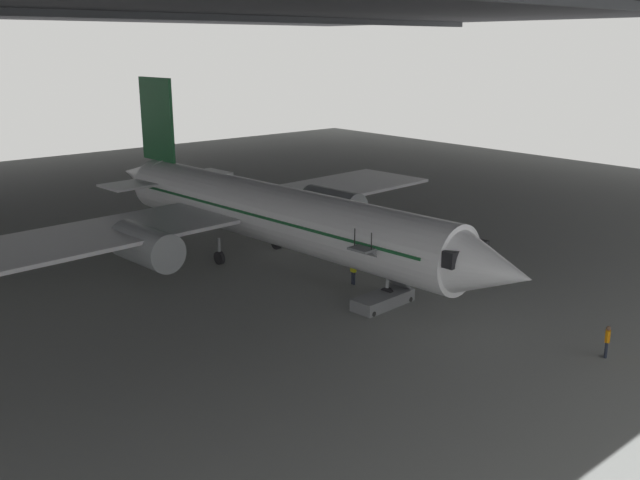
# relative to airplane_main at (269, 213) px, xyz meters

# --- Properties ---
(ground_plane) EXTENTS (110.00, 110.00, 0.00)m
(ground_plane) POSITION_rel_airplane_main_xyz_m (0.57, 1.05, -3.52)
(ground_plane) COLOR slate
(airplane_main) EXTENTS (36.82, 38.08, 11.85)m
(airplane_main) POSITION_rel_airplane_main_xyz_m (0.00, 0.00, 0.00)
(airplane_main) COLOR white
(airplane_main) RESTS_ON ground_plane
(boarding_stairs) EXTENTS (4.37, 1.78, 4.74)m
(boarding_stairs) POSITION_rel_airplane_main_xyz_m (0.13, -10.55, -2.78)
(boarding_stairs) COLOR slate
(boarding_stairs) RESTS_ON ground_plane
(crew_worker_near_nose) EXTENTS (0.50, 0.36, 1.58)m
(crew_worker_near_nose) POSITION_rel_airplane_main_xyz_m (3.44, -22.10, -2.62)
(crew_worker_near_nose) COLOR #232838
(crew_worker_near_nose) RESTS_ON ground_plane
(crew_worker_by_stairs) EXTENTS (0.25, 0.55, 1.61)m
(crew_worker_by_stairs) POSITION_rel_airplane_main_xyz_m (1.39, -6.81, -2.61)
(crew_worker_by_stairs) COLOR #232838
(crew_worker_by_stairs) RESTS_ON ground_plane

